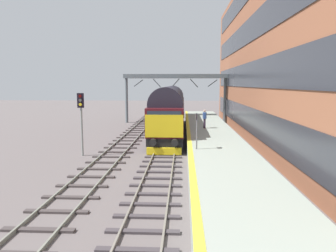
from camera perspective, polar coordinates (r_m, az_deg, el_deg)
The scene contains 10 objects.
ground_plane at distance 24.26m, azimuth -0.40°, elevation -4.11°, with size 140.00×140.00×0.00m, color #655B5A.
track_main at distance 24.25m, azimuth -0.40°, elevation -3.99°, with size 2.50×60.00×0.15m.
track_adjacent_west at distance 24.70m, azimuth -8.60°, elevation -3.86°, with size 2.50×60.00×0.15m.
station_platform at distance 24.23m, azimuth 8.14°, elevation -3.00°, with size 4.00×44.00×1.01m.
station_building at distance 29.32m, azimuth 19.39°, elevation 11.86°, with size 5.51×41.30×14.63m.
diesel_locomotive at distance 31.68m, azimuth 0.40°, elevation 3.19°, with size 2.74×20.25×4.68m.
signal_post_near at distance 22.30m, azimuth -15.33°, elevation 1.80°, with size 0.44×0.22×4.31m.
platform_number_sign at distance 19.10m, azimuth 5.16°, elevation 0.05°, with size 0.10×0.44×2.15m.
waiting_passenger at distance 28.36m, azimuth 6.59°, elevation 1.61°, with size 0.42×0.49×1.64m.
overhead_footbridge at distance 40.07m, azimuth 1.34°, elevation 8.48°, with size 12.82×2.00×6.11m.
Camera 1 is at (1.34, -23.72, 4.92)m, focal length 33.92 mm.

